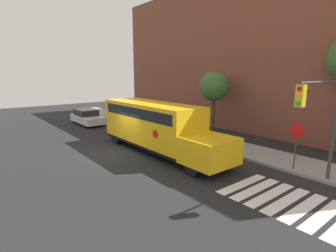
% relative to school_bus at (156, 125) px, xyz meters
% --- Properties ---
extents(ground_plane, '(60.00, 60.00, 0.00)m').
position_rel_school_bus_xyz_m(ground_plane, '(-1.38, -1.95, -1.79)').
color(ground_plane, black).
extents(sidewalk_strip, '(44.00, 3.00, 0.15)m').
position_rel_school_bus_xyz_m(sidewalk_strip, '(-1.38, 4.55, -1.71)').
color(sidewalk_strip, gray).
rests_on(sidewalk_strip, ground).
extents(building_backdrop, '(32.00, 4.00, 13.31)m').
position_rel_school_bus_xyz_m(building_backdrop, '(-1.38, 11.05, 4.87)').
color(building_backdrop, brown).
rests_on(building_backdrop, ground).
extents(crosswalk_stripes, '(5.40, 3.20, 0.01)m').
position_rel_school_bus_xyz_m(crosswalk_stripes, '(9.15, 0.05, -1.78)').
color(crosswalk_stripes, white).
rests_on(crosswalk_stripes, ground).
extents(school_bus, '(10.42, 2.57, 3.16)m').
position_rel_school_bus_xyz_m(school_bus, '(0.00, 0.00, 0.00)').
color(school_bus, yellow).
rests_on(school_bus, ground).
extents(parked_car, '(4.63, 1.84, 1.51)m').
position_rel_school_bus_xyz_m(parked_car, '(-11.93, 0.12, -1.04)').
color(parked_car, silver).
rests_on(parked_car, ground).
extents(stop_sign, '(0.76, 0.10, 2.57)m').
position_rel_school_bus_xyz_m(stop_sign, '(7.42, 3.40, -0.06)').
color(stop_sign, '#38383A').
rests_on(stop_sign, ground).
extents(traffic_light, '(0.28, 3.82, 4.94)m').
position_rel_school_bus_xyz_m(traffic_light, '(9.05, 2.10, 1.55)').
color(traffic_light, '#38383A').
rests_on(traffic_light, ground).
extents(tree_near_sidewalk, '(2.48, 2.48, 5.24)m').
position_rel_school_bus_xyz_m(tree_near_sidewalk, '(-1.44, 7.11, 2.17)').
color(tree_near_sidewalk, '#423323').
rests_on(tree_near_sidewalk, ground).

